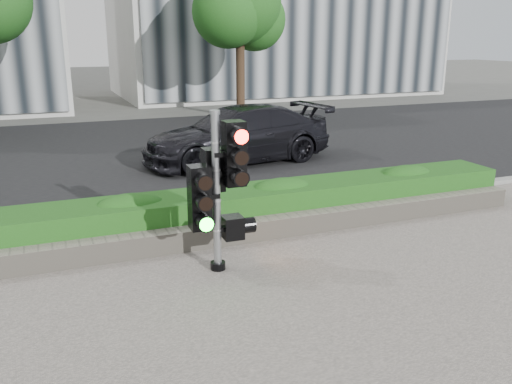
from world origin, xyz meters
The scene contains 8 objects.
ground centered at (0.00, 0.00, 0.00)m, with size 120.00×120.00×0.00m, color #51514C.
road centered at (0.00, 10.00, 0.01)m, with size 60.00×13.00×0.02m, color black.
curb centered at (0.00, 3.15, 0.06)m, with size 60.00×0.25×0.12m, color gray.
stone_wall centered at (0.00, 1.90, 0.20)m, with size 12.00×0.32×0.34m, color gray.
hedge centered at (0.00, 2.55, 0.37)m, with size 12.00×1.00×0.68m, color #3A922C.
tree_right centered at (5.48, 15.55, 4.48)m, with size 4.10×3.58×6.53m.
traffic_signal centered at (-0.20, 1.00, 1.30)m, with size 0.80×0.58×2.30m.
car_dark centered at (2.45, 7.51, 0.77)m, with size 2.09×5.15×1.49m, color black.
Camera 1 is at (-2.42, -5.96, 3.27)m, focal length 38.00 mm.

